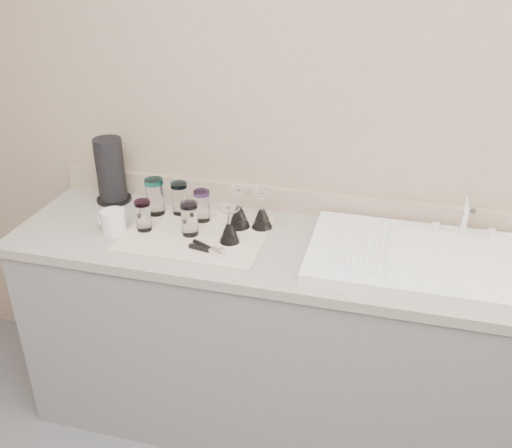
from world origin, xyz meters
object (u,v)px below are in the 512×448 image
(tumbler_teal, at_px, (155,196))
(tumbler_lavender, at_px, (190,219))
(goblet_back_right, at_px, (262,216))
(can_opener, at_px, (207,249))
(sink_unit, at_px, (424,258))
(paper_towel_roll, at_px, (111,171))
(goblet_back_left, at_px, (239,214))
(tumbler_cyan, at_px, (180,198))
(goblet_front_left, at_px, (229,230))
(tumbler_magenta, at_px, (143,215))
(tumbler_purple, at_px, (202,206))
(white_mug, at_px, (113,222))

(tumbler_teal, xyz_separation_m, tumbler_lavender, (0.20, -0.13, -0.01))
(goblet_back_right, bearing_deg, can_opener, -122.24)
(sink_unit, height_order, paper_towel_roll, paper_towel_roll)
(can_opener, bearing_deg, goblet_back_left, 75.19)
(goblet_back_left, distance_m, can_opener, 0.23)
(tumbler_teal, distance_m, tumbler_cyan, 0.10)
(goblet_back_right, xyz_separation_m, can_opener, (-0.15, -0.23, -0.04))
(goblet_front_left, bearing_deg, tumbler_magenta, 179.35)
(sink_unit, height_order, tumbler_purple, sink_unit)
(tumbler_purple, relative_size, white_mug, 0.93)
(sink_unit, relative_size, white_mug, 5.88)
(goblet_back_right, relative_size, white_mug, 1.08)
(tumbler_purple, height_order, goblet_back_left, goblet_back_left)
(can_opener, relative_size, white_mug, 1.06)
(paper_towel_roll, bearing_deg, tumbler_purple, -11.85)
(tumbler_purple, bearing_deg, tumbler_lavender, -92.81)
(sink_unit, distance_m, goblet_back_right, 0.63)
(can_opener, bearing_deg, tumbler_lavender, 135.37)
(tumbler_teal, relative_size, white_mug, 1.10)
(goblet_front_left, height_order, paper_towel_roll, paper_towel_roll)
(tumbler_teal, bearing_deg, tumbler_cyan, 16.40)
(tumbler_cyan, xyz_separation_m, tumbler_magenta, (-0.08, -0.17, -0.01))
(goblet_back_right, bearing_deg, tumbler_purple, -179.03)
(white_mug, bearing_deg, tumbler_lavender, 9.88)
(sink_unit, xyz_separation_m, tumbler_cyan, (-0.99, 0.13, 0.06))
(goblet_front_left, bearing_deg, tumbler_purple, 138.64)
(white_mug, bearing_deg, goblet_front_left, 4.60)
(paper_towel_roll, bearing_deg, white_mug, -62.68)
(paper_towel_roll, bearing_deg, goblet_back_right, -7.33)
(tumbler_teal, bearing_deg, can_opener, -37.83)
(tumbler_magenta, height_order, goblet_back_right, goblet_back_right)
(tumbler_teal, distance_m, tumbler_purple, 0.21)
(sink_unit, xyz_separation_m, tumbler_magenta, (-1.07, -0.04, 0.05))
(tumbler_cyan, xyz_separation_m, goblet_front_left, (0.27, -0.18, -0.02))
(tumbler_cyan, relative_size, paper_towel_roll, 0.48)
(goblet_front_left, distance_m, white_mug, 0.47)
(tumbler_teal, height_order, goblet_back_left, goblet_back_left)
(tumbler_purple, xyz_separation_m, tumbler_lavender, (-0.01, -0.12, 0.00))
(goblet_back_left, bearing_deg, can_opener, -104.81)
(sink_unit, relative_size, can_opener, 5.55)
(goblet_back_left, bearing_deg, sink_unit, -6.48)
(tumbler_cyan, bearing_deg, white_mug, -132.25)
(goblet_back_left, bearing_deg, tumbler_lavender, -145.75)
(tumbler_cyan, bearing_deg, paper_towel_roll, 170.57)
(tumbler_magenta, distance_m, goblet_back_left, 0.37)
(tumbler_cyan, xyz_separation_m, goblet_back_right, (0.36, -0.03, -0.02))
(tumbler_lavender, bearing_deg, goblet_back_right, 26.77)
(tumbler_purple, bearing_deg, goblet_back_left, -4.41)
(sink_unit, distance_m, tumbler_magenta, 1.07)
(can_opener, distance_m, white_mug, 0.41)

